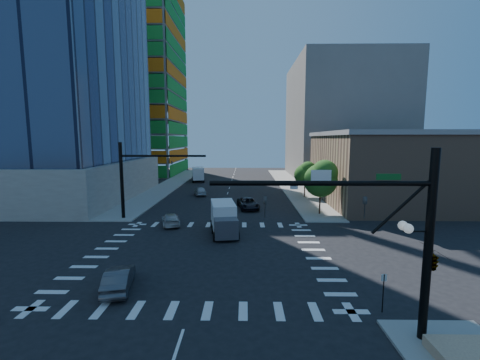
{
  "coord_description": "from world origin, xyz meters",
  "views": [
    {
      "loc": [
        3.1,
        -25.79,
        9.53
      ],
      "look_at": [
        2.54,
        8.0,
        5.18
      ],
      "focal_mm": 24.0,
      "sensor_mm": 36.0,
      "label": 1
    }
  ],
  "objects": [
    {
      "name": "box_truck_far",
      "position": [
        -7.6,
        45.98,
        1.42
      ],
      "size": [
        3.64,
        6.47,
        3.2
      ],
      "rotation": [
        0.0,
        0.0,
        3.32
      ],
      "color": "black",
      "rests_on": "ground"
    },
    {
      "name": "car_sb_mid",
      "position": [
        -4.53,
        27.66,
        0.73
      ],
      "size": [
        2.81,
        4.58,
        1.46
      ],
      "primitive_type": "imported",
      "rotation": [
        0.0,
        0.0,
        3.41
      ],
      "color": "#B1B4BA",
      "rests_on": "ground"
    },
    {
      "name": "construction_building",
      "position": [
        -27.41,
        61.93,
        24.61
      ],
      "size": [
        25.16,
        34.5,
        70.6
      ],
      "color": "gray",
      "rests_on": "ground"
    },
    {
      "name": "car_nb_far",
      "position": [
        3.49,
        17.32,
        0.74
      ],
      "size": [
        3.36,
        5.67,
        1.48
      ],
      "primitive_type": "imported",
      "rotation": [
        0.0,
        0.0,
        0.18
      ],
      "color": "black",
      "rests_on": "ground"
    },
    {
      "name": "tree_south",
      "position": [
        12.63,
        13.9,
        4.69
      ],
      "size": [
        4.16,
        4.16,
        6.82
      ],
      "color": "#382316",
      "rests_on": "sidewalk_ne"
    },
    {
      "name": "no_parking_sign",
      "position": [
        10.7,
        -9.0,
        1.38
      ],
      "size": [
        0.3,
        0.06,
        2.2
      ],
      "color": "black",
      "rests_on": "ground"
    },
    {
      "name": "tree_north",
      "position": [
        12.93,
        25.9,
        3.99
      ],
      "size": [
        3.54,
        3.52,
        5.78
      ],
      "color": "#382316",
      "rests_on": "sidewalk_ne"
    },
    {
      "name": "road_markings",
      "position": [
        0.0,
        0.0,
        0.01
      ],
      "size": [
        20.0,
        20.0,
        0.01
      ],
      "primitive_type": "cube",
      "color": "silver",
      "rests_on": "ground"
    },
    {
      "name": "car_sb_cross",
      "position": [
        -4.92,
        -6.55,
        0.71
      ],
      "size": [
        2.38,
        4.54,
        1.42
      ],
      "primitive_type": "imported",
      "rotation": [
        0.0,
        0.0,
        3.35
      ],
      "color": "#454549",
      "rests_on": "ground"
    },
    {
      "name": "box_truck_near",
      "position": [
        0.97,
        5.58,
        1.35
      ],
      "size": [
        3.34,
        6.12,
        3.05
      ],
      "rotation": [
        0.0,
        0.0,
        0.15
      ],
      "color": "black",
      "rests_on": "ground"
    },
    {
      "name": "commercial_building",
      "position": [
        25.0,
        22.0,
        5.31
      ],
      "size": [
        20.5,
        22.5,
        10.6
      ],
      "color": "#936E55",
      "rests_on": "ground"
    },
    {
      "name": "ground",
      "position": [
        0.0,
        0.0,
        0.0
      ],
      "size": [
        160.0,
        160.0,
        0.0
      ],
      "primitive_type": "plane",
      "color": "black",
      "rests_on": "ground"
    },
    {
      "name": "sidewalk_ne",
      "position": [
        12.5,
        40.0,
        0.07
      ],
      "size": [
        5.0,
        60.0,
        0.15
      ],
      "primitive_type": "cube",
      "color": "gray",
      "rests_on": "ground"
    },
    {
      "name": "signal_mast_nw",
      "position": [
        -10.0,
        11.5,
        5.49
      ],
      "size": [
        10.2,
        0.4,
        9.0
      ],
      "color": "black",
      "rests_on": "sidewalk_nw"
    },
    {
      "name": "sidewalk_nw",
      "position": [
        -12.5,
        40.0,
        0.07
      ],
      "size": [
        5.0,
        60.0,
        0.15
      ],
      "primitive_type": "cube",
      "color": "gray",
      "rests_on": "ground"
    },
    {
      "name": "bg_building_ne",
      "position": [
        27.0,
        55.0,
        14.0
      ],
      "size": [
        24.0,
        30.0,
        28.0
      ],
      "primitive_type": "cube",
      "color": "slate",
      "rests_on": "ground"
    },
    {
      "name": "car_sb_near",
      "position": [
        -5.2,
        8.86,
        0.65
      ],
      "size": [
        3.03,
        4.81,
        1.3
      ],
      "primitive_type": "imported",
      "rotation": [
        0.0,
        0.0,
        3.44
      ],
      "color": "silver",
      "rests_on": "ground"
    },
    {
      "name": "signal_mast_se",
      "position": [
        10.6,
        -11.5,
        5.01
      ],
      "size": [
        10.51,
        2.48,
        9.0
      ],
      "color": "black",
      "rests_on": "sidewalk_se"
    }
  ]
}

